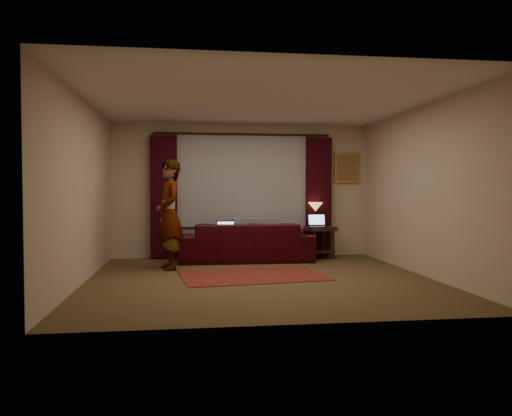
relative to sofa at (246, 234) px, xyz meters
The scene contains 20 objects.
floor 1.96m from the sofa, 90.31° to the right, with size 5.00×5.00×0.01m, color brown.
ceiling 2.84m from the sofa, 90.31° to the right, with size 5.00×5.00×0.02m, color silver.
wall_back 1.01m from the sofa, 90.97° to the left, with size 5.00×0.02×2.60m, color #C6B399.
wall_front 4.47m from the sofa, 90.13° to the right, with size 5.00×0.02×2.60m, color #C6B399.
wall_left 3.25m from the sofa, 142.90° to the right, with size 0.02×5.00×2.60m, color #C6B399.
wall_right 3.23m from the sofa, 37.33° to the right, with size 0.02×5.00×2.60m, color #C6B399.
sheer_curtain 1.15m from the sofa, 91.08° to the left, with size 2.50×0.05×1.80m, color #9A9AA1.
drape_left 1.73m from the sofa, 161.97° to the left, with size 0.50×0.14×2.30m, color black.
drape_right 1.71m from the sofa, 18.26° to the left, with size 0.50×0.14×2.30m, color black.
curtain_rod 1.95m from the sofa, 91.19° to the left, with size 0.04×0.04×3.40m, color black.
picture_frame 2.51m from the sofa, 15.30° to the left, with size 0.50×0.04×0.60m, color gold.
sofa is the anchor object (origin of this frame).
throw_blanket 0.57m from the sofa, 41.91° to the left, with size 0.91×0.36×0.11m, color gray.
clothing_pile 0.84m from the sofa, ahead, with size 0.46×0.36×0.20m, color brown.
laptop_sofa 0.40m from the sofa, 157.74° to the right, with size 0.35×0.38×0.25m, color black, non-canonical shape.
area_rug 1.69m from the sofa, 93.28° to the right, with size 2.13×1.42×0.01m, color maroon.
end_table 1.44m from the sofa, ahead, with size 0.53×0.53×0.61m, color black.
tiffany_lamp 1.46m from the sofa, 12.51° to the left, with size 0.29×0.29×0.46m, color olive, non-canonical shape.
laptop_table 1.40m from the sofa, ahead, with size 0.34×0.37×0.25m, color black, non-canonical shape.
person 1.63m from the sofa, 149.45° to the right, with size 0.53×0.53×1.80m, color gray.
Camera 1 is at (-1.03, -7.19, 1.30)m, focal length 35.00 mm.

